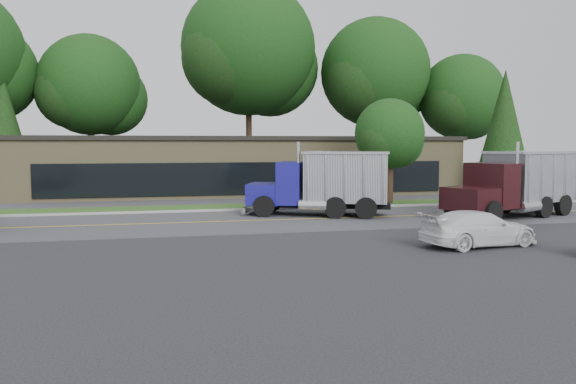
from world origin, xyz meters
name	(u,v)px	position (x,y,z in m)	size (l,w,h in m)	color
ground	(283,258)	(0.00, 0.00, 0.00)	(140.00, 140.00, 0.00)	#35353A
road	(245,221)	(0.00, 9.00, 0.00)	(60.00, 8.00, 0.02)	#515156
center_line	(245,221)	(0.00, 9.00, 0.00)	(60.00, 0.12, 0.01)	gold
curb	(234,211)	(0.00, 13.20, 0.00)	(60.00, 0.30, 0.12)	#9E9E99
grass_verge	(231,207)	(0.00, 15.00, 0.00)	(60.00, 3.40, 0.03)	#284C1A
far_parking	(222,199)	(0.00, 20.00, 0.00)	(60.00, 7.00, 0.02)	#515156
strip_mall	(239,166)	(2.00, 26.00, 2.00)	(32.00, 12.00, 4.00)	#8F8258
tree_far_b	(91,90)	(-9.86, 34.11, 8.43)	(9.26, 8.71, 13.21)	#382619
tree_far_c	(250,55)	(4.20, 34.16, 11.89)	(13.06, 12.29, 18.62)	#382619
tree_far_d	(376,78)	(16.17, 33.13, 9.99)	(10.97, 10.32, 15.65)	#382619
tree_far_e	(462,101)	(24.13, 31.10, 7.78)	(8.55, 8.05, 12.20)	#382619
evergreen_left	(4,125)	(-16.00, 30.00, 5.24)	(4.20, 4.20, 9.54)	#382619
evergreen_right	(504,127)	(20.00, 18.00, 4.97)	(3.98, 3.98, 9.05)	#382619
tree_verge	(390,137)	(10.07, 15.06, 4.19)	(4.62, 4.34, 6.59)	#382619
dump_truck_blue	(326,182)	(4.48, 10.14, 1.80)	(7.70, 4.97, 3.36)	black
dump_truck_maroon	(517,182)	(14.03, 7.67, 1.80)	(8.47, 5.15, 3.36)	black
rally_car	(478,228)	(7.50, 0.52, 0.66)	(1.84, 4.53, 1.32)	silver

